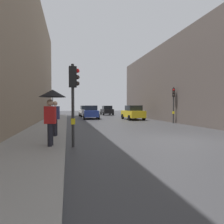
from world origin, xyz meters
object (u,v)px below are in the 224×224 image
traffic_light_mid_street (174,98)px  traffic_light_near_left (73,90)px  car_white_compact (86,111)px  pedestrian_with_umbrella (52,102)px  car_yellow_taxi (133,113)px  car_blue_van (91,112)px  pedestrian_with_grey_backpack (54,116)px  car_dark_suv (107,110)px

traffic_light_mid_street → traffic_light_near_left: bearing=-139.6°
car_white_compact → pedestrian_with_umbrella: 22.77m
traffic_light_mid_street → car_yellow_taxi: size_ratio=0.84×
car_yellow_taxi → car_blue_van: size_ratio=0.97×
car_white_compact → pedestrian_with_grey_backpack: pedestrian_with_grey_backpack is taller
car_yellow_taxi → car_dark_suv: bearing=92.8°
car_yellow_taxi → pedestrian_with_grey_backpack: bearing=-125.9°
car_blue_van → pedestrian_with_grey_backpack: pedestrian_with_grey_backpack is taller
traffic_light_near_left → pedestrian_with_umbrella: traffic_light_near_left is taller
car_dark_suv → car_white_compact: (-4.38, -4.33, 0.00)m
pedestrian_with_umbrella → car_white_compact: bearing=81.3°
traffic_light_near_left → traffic_light_mid_street: (9.85, 8.39, 0.09)m
traffic_light_mid_street → car_yellow_taxi: bearing=112.1°
car_dark_suv → car_white_compact: bearing=-135.3°
traffic_light_mid_street → car_blue_van: (-7.08, 8.21, -1.55)m
car_dark_suv → car_yellow_taxi: 12.61m
traffic_light_mid_street → car_yellow_taxi: (-2.22, 5.45, -1.55)m
traffic_light_near_left → car_white_compact: size_ratio=0.79×
traffic_light_near_left → pedestrian_with_umbrella: size_ratio=1.58×
traffic_light_near_left → pedestrian_with_grey_backpack: size_ratio=1.91×
traffic_light_mid_street → car_yellow_taxi: traffic_light_mid_street is taller
car_dark_suv → pedestrian_with_grey_backpack: 25.61m
car_dark_suv → traffic_light_mid_street: bearing=-81.1°
traffic_light_near_left → car_yellow_taxi: 15.87m
car_dark_suv → traffic_light_near_left: bearing=-104.9°
car_yellow_taxi → car_blue_van: bearing=150.5°
traffic_light_near_left → pedestrian_with_grey_backpack: bearing=113.4°
car_white_compact → pedestrian_with_grey_backpack: (-3.53, -20.03, 0.29)m
car_blue_van → pedestrian_with_umbrella: (-3.58, -16.98, 0.96)m
pedestrian_with_umbrella → pedestrian_with_grey_backpack: pedestrian_with_umbrella is taller
pedestrian_with_umbrella → pedestrian_with_grey_backpack: bearing=92.0°
traffic_light_mid_street → car_dark_suv: 18.33m
traffic_light_near_left → car_white_compact: traffic_light_near_left is taller
car_yellow_taxi → pedestrian_with_grey_backpack: 14.54m
pedestrian_with_umbrella → pedestrian_with_grey_backpack: (-0.08, 2.46, -0.68)m
car_dark_suv → pedestrian_with_grey_backpack: pedestrian_with_grey_backpack is taller
traffic_light_near_left → car_yellow_taxi: bearing=61.1°
car_dark_suv → car_yellow_taxi: same height
car_blue_van → pedestrian_with_umbrella: size_ratio=2.02×
car_blue_van → pedestrian_with_grey_backpack: (-3.67, -14.52, 0.29)m
car_white_compact → car_blue_van: (0.14, -5.51, 0.00)m
pedestrian_with_umbrella → car_blue_van: bearing=78.1°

